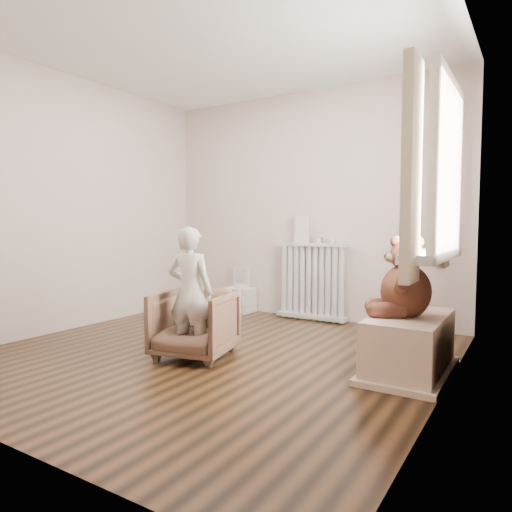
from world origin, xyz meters
The scene contains 19 objects.
floor centered at (0.00, 0.00, 0.00)m, with size 3.60×3.60×0.01m, color black.
ceiling centered at (0.00, 0.00, 2.60)m, with size 3.60×3.60×0.01m, color white.
back_wall centered at (0.00, 1.80, 1.30)m, with size 3.60×0.02×2.60m, color beige.
left_wall centered at (-1.80, 0.00, 1.30)m, with size 0.02×3.60×2.60m, color beige.
right_wall centered at (1.80, 0.00, 1.30)m, with size 0.02×3.60×2.60m, color beige.
window centered at (1.76, 0.30, 1.45)m, with size 0.03×0.90×1.10m, color white.
window_sill centered at (1.67, 0.30, 0.87)m, with size 0.22×1.10×0.06m, color silver.
curtain_left centered at (1.65, -0.27, 1.39)m, with size 0.06×0.26×1.30m, color beige.
curtain_right centered at (1.65, 0.87, 1.39)m, with size 0.06×0.26×1.30m, color beige.
radiator centered at (0.13, 1.68, 0.39)m, with size 0.83×0.16×0.87m, color silver.
paper_doll centered at (0.00, 1.68, 1.03)m, with size 0.19×0.02×0.31m, color beige.
tin_a centered at (0.21, 1.68, 0.90)m, with size 0.11×0.11×0.07m, color #A59E8C.
tin_b centered at (0.36, 1.68, 0.90)m, with size 0.09×0.09×0.05m, color #A59E8C.
toy_vanity centered at (-0.83, 1.65, 0.28)m, with size 0.35×0.25×0.55m, color silver.
armchair centered at (-0.06, -0.15, 0.27)m, with size 0.58×0.60×0.55m, color brown.
child centered at (-0.06, -0.20, 0.54)m, with size 0.38×0.25×1.04m, color silver.
toy_bench centered at (1.52, 0.35, 0.20)m, with size 0.48×0.91×0.43m, color beige.
teddy_bear centered at (1.50, 0.31, 0.67)m, with size 0.46×0.36×0.56m, color #381A10, non-canonical shape.
plush_cat centered at (1.66, 0.70, 1.00)m, with size 0.15×0.24×0.20m, color gray, non-canonical shape.
Camera 1 is at (2.28, -3.00, 1.08)m, focal length 32.00 mm.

